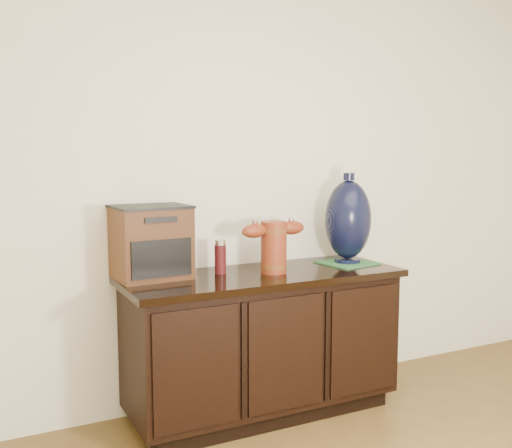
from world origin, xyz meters
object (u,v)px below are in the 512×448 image
terracotta_vessel (274,244)px  spray_can (220,257)px  lamp_base (348,220)px  tv_radio (151,242)px  sideboard (263,342)px

terracotta_vessel → spray_can: bearing=153.1°
lamp_base → spray_can: 0.77m
tv_radio → spray_can: bearing=-12.0°
sideboard → tv_radio: (-0.55, 0.14, 0.55)m
terracotta_vessel → lamp_base: lamp_base is taller
terracotta_vessel → lamp_base: size_ratio=0.76×
tv_radio → lamp_base: lamp_base is taller
sideboard → tv_radio: tv_radio is taller
lamp_base → sideboard: bearing=-177.7°
terracotta_vessel → spray_can: size_ratio=2.17×
tv_radio → spray_can: (0.35, -0.05, -0.10)m
lamp_base → terracotta_vessel: bearing=-175.1°
sideboard → terracotta_vessel: bearing=-20.7°
tv_radio → spray_can: size_ratio=2.17×
spray_can → sideboard: bearing=-22.4°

